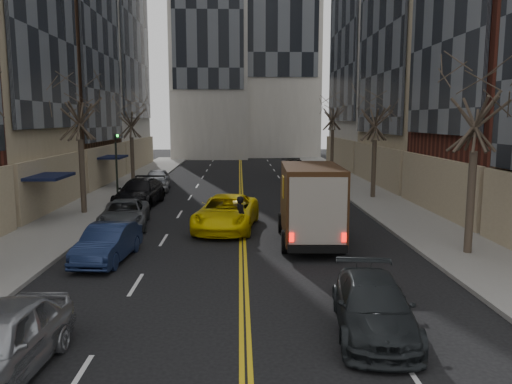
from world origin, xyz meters
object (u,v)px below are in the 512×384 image
(ups_truck, at_px, (310,204))
(taxi, at_px, (226,213))
(pedestrian, at_px, (241,216))
(observer_sedan, at_px, (373,306))

(ups_truck, height_order, taxi, ups_truck)
(taxi, xyz_separation_m, pedestrian, (0.70, -1.57, 0.12))
(ups_truck, height_order, pedestrian, ups_truck)
(ups_truck, bearing_deg, taxi, 144.27)
(ups_truck, bearing_deg, pedestrian, 158.67)
(pedestrian, bearing_deg, observer_sedan, 172.61)
(observer_sedan, relative_size, taxi, 0.82)
(observer_sedan, height_order, pedestrian, pedestrian)
(observer_sedan, xyz_separation_m, taxi, (-3.99, 11.97, 0.14))
(observer_sedan, xyz_separation_m, pedestrian, (-3.28, 10.40, 0.26))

